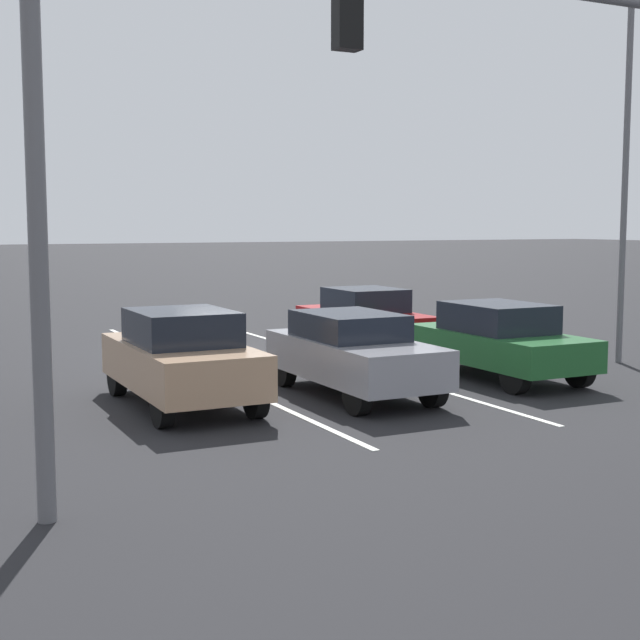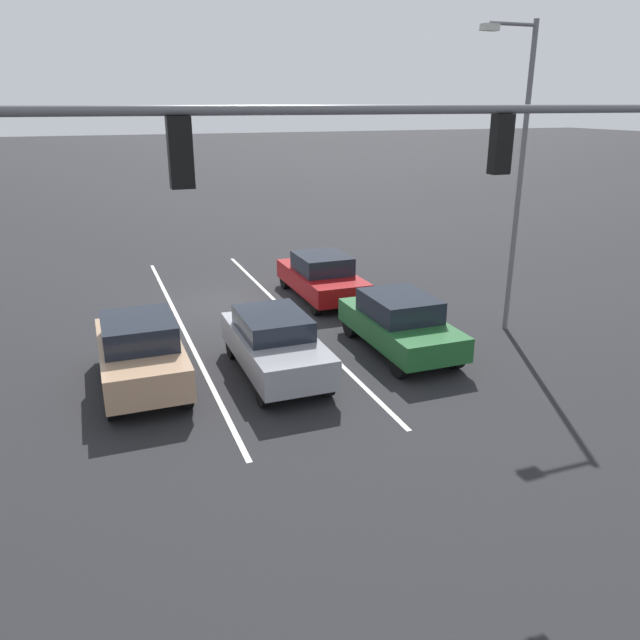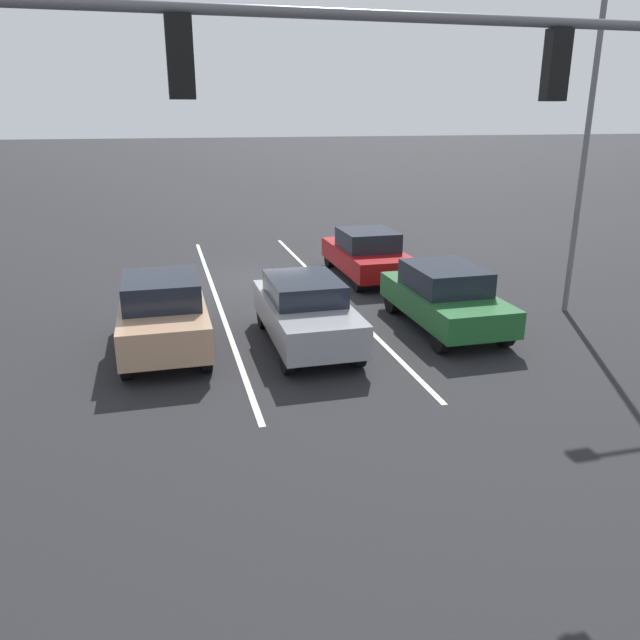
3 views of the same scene
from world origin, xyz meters
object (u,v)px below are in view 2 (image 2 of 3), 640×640
object	(u,v)px
car_maroon_leftlane_second	(322,276)
traffic_signal_gantry	(192,206)
car_gray_midlane_front	(275,343)
car_tan_rightlane_front	(140,352)
car_darkgreen_leftlane_front	(400,323)
street_lamp_left_shoulder	(517,164)

from	to	relation	value
car_maroon_leftlane_second	traffic_signal_gantry	world-z (taller)	traffic_signal_gantry
car_gray_midlane_front	car_tan_rightlane_front	distance (m)	3.13
car_tan_rightlane_front	car_gray_midlane_front	bearing A→B (deg)	171.43
car_darkgreen_leftlane_front	car_maroon_leftlane_second	world-z (taller)	car_darkgreen_leftlane_front
car_gray_midlane_front	car_tan_rightlane_front	world-z (taller)	car_tan_rightlane_front
car_maroon_leftlane_second	car_tan_rightlane_front	bearing A→B (deg)	38.13
car_maroon_leftlane_second	traffic_signal_gantry	size ratio (longest dim) A/B	0.36
street_lamp_left_shoulder	car_darkgreen_leftlane_front	bearing A→B (deg)	7.50
traffic_signal_gantry	street_lamp_left_shoulder	xyz separation A→B (m)	(-9.63, -5.43, -0.20)
car_tan_rightlane_front	street_lamp_left_shoulder	distance (m)	10.93
car_maroon_leftlane_second	car_darkgreen_leftlane_front	bearing A→B (deg)	92.61
car_darkgreen_leftlane_front	traffic_signal_gantry	bearing A→B (deg)	39.39
street_lamp_left_shoulder	car_tan_rightlane_front	bearing A→B (deg)	1.68
traffic_signal_gantry	car_maroon_leftlane_second	bearing A→B (deg)	-119.75
street_lamp_left_shoulder	car_gray_midlane_front	bearing A→B (deg)	6.14
car_maroon_leftlane_second	street_lamp_left_shoulder	world-z (taller)	street_lamp_left_shoulder
car_tan_rightlane_front	car_maroon_leftlane_second	size ratio (longest dim) A/B	0.96
car_gray_midlane_front	car_darkgreen_leftlane_front	distance (m)	3.54
car_darkgreen_leftlane_front	car_tan_rightlane_front	distance (m)	6.63
traffic_signal_gantry	car_gray_midlane_front	bearing A→B (deg)	-118.27
car_maroon_leftlane_second	traffic_signal_gantry	bearing A→B (deg)	60.25
car_maroon_leftlane_second	car_gray_midlane_front	bearing A→B (deg)	59.02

